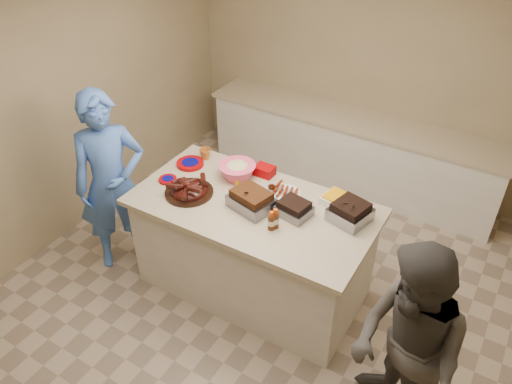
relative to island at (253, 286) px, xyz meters
The scene contains 19 objects.
room 0.10m from the island, 46.66° to the right, with size 4.50×5.00×2.70m, color tan, non-canonical shape.
back_counter 2.18m from the island, 88.20° to the left, with size 3.60×0.64×0.90m, color silver, non-canonical shape.
island is the anchor object (origin of this frame).
rib_platter 1.16m from the island, 164.70° to the right, with size 0.43×0.43×0.17m, color #380E09, non-canonical shape.
pulled_pork_tray 1.00m from the island, 73.95° to the right, with size 0.36×0.27×0.11m, color #47230F.
brisket_tray 1.06m from the island, ahead, with size 0.27×0.23×0.08m, color black.
roasting_pan 1.29m from the island, 16.27° to the left, with size 0.29×0.29×0.12m, color gray.
coleslaw_bowl 1.09m from the island, 141.05° to the left, with size 0.34×0.34×0.24m, color #EF4A74, non-canonical shape.
sausage_plate 1.05m from the island, 59.28° to the left, with size 0.27×0.27×0.04m, color silver.
mac_cheese_dish 1.25m from the island, 31.07° to the left, with size 0.31×0.23×0.08m, color #F1AB07.
bbq_bottle_a 1.06m from the island, 34.19° to the right, with size 0.06×0.06×0.17m, color #451F0B.
bbq_bottle_b 1.06m from the island, 28.00° to the right, with size 0.06×0.06×0.18m, color #451F0B.
mustard_bottle 1.05m from the island, 148.03° to the left, with size 0.05×0.05×0.13m, color #DD9B08.
sauce_bowl 1.03m from the island, 83.13° to the left, with size 0.13×0.04×0.13m, color silver.
plate_stack_large 1.32m from the island, 165.33° to the left, with size 0.26×0.26×0.03m, color #8F0205.
plate_stack_small 1.32m from the island, behind, with size 0.17×0.17×0.02m, color #8F0205.
plastic_cup 1.33m from the island, 153.52° to the left, with size 0.11×0.10×0.11m, color #A75D1E.
basket_stack 1.10m from the island, 108.54° to the left, with size 0.18×0.14×0.09m, color #8F0205.
guest_blue 1.39m from the island, 166.07° to the right, with size 0.67×1.85×0.44m, color #4573CD.
Camera 1 is at (1.73, -2.82, 3.58)m, focal length 35.00 mm.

